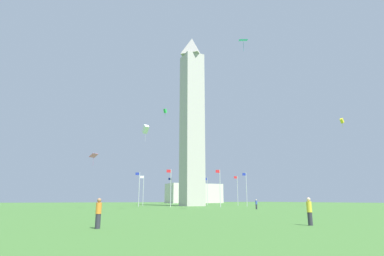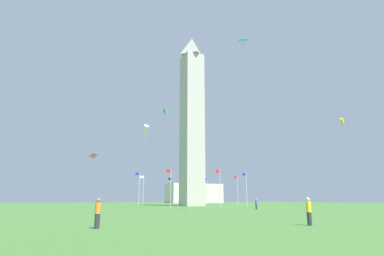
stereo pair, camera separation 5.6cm
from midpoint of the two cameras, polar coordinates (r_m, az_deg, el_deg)
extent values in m
plane|color=#3D6B2D|center=(82.17, -0.02, -14.15)|extent=(260.00, 260.00, 0.00)
cube|color=#B7B2A8|center=(84.40, -0.02, 0.18)|extent=(5.22, 5.22, 41.79)
pyramid|color=#A5A097|center=(92.76, -0.02, 14.61)|extent=(5.22, 5.22, 5.70)
cylinder|color=silver|center=(77.07, -9.72, -11.00)|extent=(0.14, 0.14, 8.17)
cube|color=#1E2D99|center=(77.12, -10.01, -8.29)|extent=(1.00, 0.03, 0.64)
cylinder|color=silver|center=(68.97, -3.95, -10.94)|extent=(0.14, 0.14, 8.17)
cube|color=red|center=(68.99, -4.33, -7.90)|extent=(1.00, 0.03, 0.64)
cylinder|color=silver|center=(69.72, 5.16, -10.94)|extent=(0.14, 0.14, 8.17)
cube|color=red|center=(69.67, 4.71, -7.95)|extent=(1.00, 0.03, 0.64)
cylinder|color=silver|center=(78.70, 9.96, -11.03)|extent=(0.14, 0.14, 8.17)
cube|color=#1E2D99|center=(78.58, 9.53, -8.39)|extent=(1.00, 0.03, 0.64)
cylinder|color=silver|center=(89.29, 8.35, -11.31)|extent=(0.14, 0.14, 8.17)
cube|color=red|center=(89.16, 7.98, -8.98)|extent=(1.00, 0.03, 0.64)
cylinder|color=silver|center=(95.69, 2.82, -11.54)|extent=(0.14, 0.14, 8.17)
cube|color=#1E2D99|center=(95.59, 2.50, -9.36)|extent=(1.00, 0.03, 0.64)
cylinder|color=silver|center=(95.14, -3.82, -11.51)|extent=(0.14, 0.14, 8.17)
cube|color=#1E2D99|center=(95.10, -4.10, -9.32)|extent=(1.00, 0.03, 0.64)
cylinder|color=silver|center=(87.86, -8.96, -11.26)|extent=(0.14, 0.14, 8.17)
cube|color=white|center=(87.88, -9.22, -8.88)|extent=(1.00, 0.03, 0.64)
cylinder|color=#2D2D38|center=(21.58, 20.81, -15.35)|extent=(0.29, 0.29, 0.80)
cylinder|color=yellow|center=(21.55, 20.65, -13.40)|extent=(0.32, 0.32, 0.68)
sphere|color=beige|center=(21.55, 20.55, -12.19)|extent=(0.24, 0.24, 0.24)
cylinder|color=#2D2D38|center=(18.82, -17.00, -16.08)|extent=(0.29, 0.29, 0.80)
cylinder|color=orange|center=(18.79, -16.85, -13.91)|extent=(0.32, 0.32, 0.63)
sphere|color=#936B4C|center=(18.78, -16.76, -12.60)|extent=(0.24, 0.24, 0.24)
cylinder|color=#2D2D38|center=(55.29, 11.74, -14.01)|extent=(0.29, 0.29, 0.80)
cylinder|color=#3851B2|center=(55.28, 11.70, -13.27)|extent=(0.32, 0.32, 0.63)
sphere|color=beige|center=(55.28, 11.68, -12.82)|extent=(0.24, 0.24, 0.24)
cube|color=yellow|center=(78.28, 25.83, 1.21)|extent=(1.20, 0.87, 1.19)
cylinder|color=#A4921C|center=(78.08, 25.90, 0.54)|extent=(0.04, 0.04, 1.40)
cube|color=pink|center=(66.02, -17.66, -4.83)|extent=(1.89, 1.82, 0.71)
cylinder|color=#A44A79|center=(65.88, -17.73, -5.83)|extent=(0.04, 0.04, 1.74)
cube|color=#33C6D1|center=(53.44, 9.36, 15.66)|extent=(1.90, 1.88, 0.43)
cylinder|color=teal|center=(52.91, 9.41, 14.58)|extent=(0.04, 0.04, 1.71)
cube|color=green|center=(64.48, -4.98, 3.14)|extent=(0.86, 0.78, 0.97)
cylinder|color=#208035|center=(64.27, -4.99, 2.48)|extent=(0.04, 0.04, 1.16)
cube|color=white|center=(54.89, -8.57, -0.22)|extent=(0.96, 1.57, 1.57)
cylinder|color=#A7A7A7|center=(54.63, -8.61, -1.48)|extent=(0.04, 0.04, 1.86)
cube|color=beige|center=(158.27, 0.39, -11.93)|extent=(27.14, 11.44, 9.36)
camera|label=1|loc=(0.03, -90.02, 0.00)|focal=29.01mm
camera|label=2|loc=(0.03, 89.98, 0.00)|focal=29.01mm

